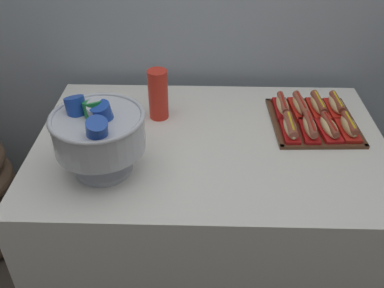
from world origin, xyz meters
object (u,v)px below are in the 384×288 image
object	(u,v)px
hot_dog_6	(318,105)
cup_stack	(158,94)
hot_dog_4	(282,106)
hot_dog_2	(329,128)
hot_dog_3	(349,127)
serving_tray	(313,122)
hot_dog_1	(310,127)
hot_dog_0	(290,128)
hot_dog_5	(300,106)
buffet_table	(208,208)
hot_dog_7	(336,105)
punch_bowl	(98,131)

from	to	relation	value
hot_dog_6	cup_stack	world-z (taller)	cup_stack
hot_dog_4	hot_dog_2	bearing A→B (deg)	-45.53
hot_dog_6	hot_dog_3	bearing A→B (deg)	-63.36
serving_tray	hot_dog_2	distance (m)	0.09
hot_dog_1	hot_dog_3	world-z (taller)	hot_dog_3
hot_dog_1	hot_dog_0	bearing A→B (deg)	-177.81
hot_dog_2	hot_dog_5	size ratio (longest dim) A/B	0.94
hot_dog_1	cup_stack	distance (m)	0.61
serving_tray	hot_dog_5	size ratio (longest dim) A/B	2.03
hot_dog_0	hot_dog_4	distance (m)	0.17
buffet_table	hot_dog_2	distance (m)	0.60
hot_dog_2	hot_dog_7	bearing A→B (deg)	67.75
hot_dog_2	hot_dog_5	bearing A→B (deg)	116.64
hot_dog_1	punch_bowl	bearing A→B (deg)	-162.39
hot_dog_4	punch_bowl	xyz separation A→B (m)	(-0.67, -0.40, 0.13)
hot_dog_5	hot_dog_6	world-z (taller)	hot_dog_6
hot_dog_2	punch_bowl	world-z (taller)	punch_bowl
buffet_table	hot_dog_6	size ratio (longest dim) A/B	7.50
hot_dog_5	hot_dog_4	bearing A→B (deg)	-177.81
buffet_table	hot_dog_3	bearing A→B (deg)	5.97
serving_tray	hot_dog_4	distance (m)	0.14
buffet_table	hot_dog_5	world-z (taller)	hot_dog_5
hot_dog_5	punch_bowl	size ratio (longest dim) A/B	0.59
hot_dog_3	hot_dog_5	distance (m)	0.22
serving_tray	punch_bowl	bearing A→B (deg)	-157.68
punch_bowl	serving_tray	bearing A→B (deg)	22.32
hot_dog_0	hot_dog_3	bearing A→B (deg)	2.19
hot_dog_1	hot_dog_7	world-z (taller)	same
hot_dog_3	hot_dog_7	xyz separation A→B (m)	(-0.01, 0.16, -0.00)
serving_tray	hot_dog_2	world-z (taller)	hot_dog_2
hot_dog_2	punch_bowl	bearing A→B (deg)	-163.72
hot_dog_0	cup_stack	bearing A→B (deg)	166.77
buffet_table	hot_dog_0	distance (m)	0.50
hot_dog_5	punch_bowl	bearing A→B (deg)	-151.54
hot_dog_2	hot_dog_4	xyz separation A→B (m)	(-0.16, 0.16, 0.00)
hot_dog_3	cup_stack	xyz separation A→B (m)	(-0.74, 0.11, 0.07)
buffet_table	hot_dog_3	distance (m)	0.66
hot_dog_0	hot_dog_1	distance (m)	0.08
hot_dog_5	serving_tray	bearing A→B (deg)	-63.36
hot_dog_5	hot_dog_7	xyz separation A→B (m)	(0.15, 0.01, 0.00)
hot_dog_0	hot_dog_2	bearing A→B (deg)	2.19
hot_dog_4	cup_stack	xyz separation A→B (m)	(-0.51, -0.04, 0.07)
punch_bowl	hot_dog_4	bearing A→B (deg)	30.90
punch_bowl	hot_dog_0	bearing A→B (deg)	19.21
hot_dog_1	hot_dog_3	bearing A→B (deg)	2.19
hot_dog_5	hot_dog_0	bearing A→B (deg)	-112.25
serving_tray	hot_dog_0	bearing A→B (deg)	-141.55
hot_dog_1	punch_bowl	size ratio (longest dim) A/B	0.56
hot_dog_3	hot_dog_4	bearing A→B (deg)	145.94
hot_dog_4	buffet_table	bearing A→B (deg)	-144.67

